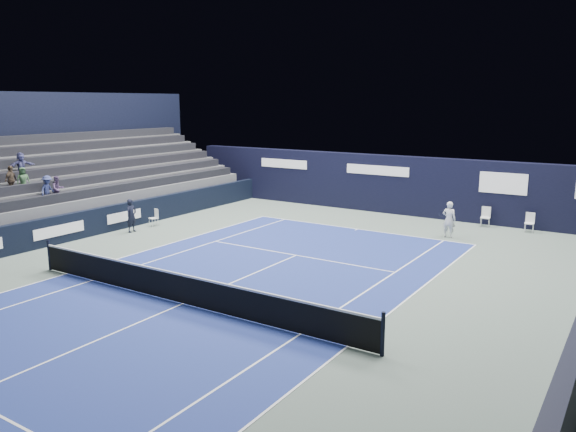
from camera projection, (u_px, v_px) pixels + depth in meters
name	position (u px, v px, depth m)	size (l,w,h in m)	color
ground	(225.00, 286.00, 18.35)	(48.00, 48.00, 0.00)	#536359
court_surface	(183.00, 304.00, 16.70)	(10.97, 23.77, 0.01)	navy
folding_chair_back_a	(486.00, 213.00, 26.99)	(0.47, 0.50, 0.96)	silver
folding_chair_back_b	(530.00, 221.00, 25.83)	(0.43, 0.41, 0.91)	white
line_judge_chair	(155.00, 216.00, 27.11)	(0.46, 0.45, 0.84)	white
line_judge	(131.00, 216.00, 25.79)	(0.56, 0.37, 1.54)	black
court_markings	(183.00, 304.00, 16.70)	(11.03, 23.83, 0.00)	white
tennis_net	(182.00, 288.00, 16.60)	(12.90, 0.10, 1.10)	black
back_sponsor_wall	(396.00, 185.00, 29.97)	(26.00, 0.63, 3.10)	black
side_barrier_left	(122.00, 216.00, 26.54)	(0.33, 22.00, 1.20)	black
spectator_stand	(86.00, 179.00, 29.10)	(6.00, 18.00, 6.40)	#545356
tennis_player	(449.00, 219.00, 24.74)	(0.60, 0.82, 1.62)	white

